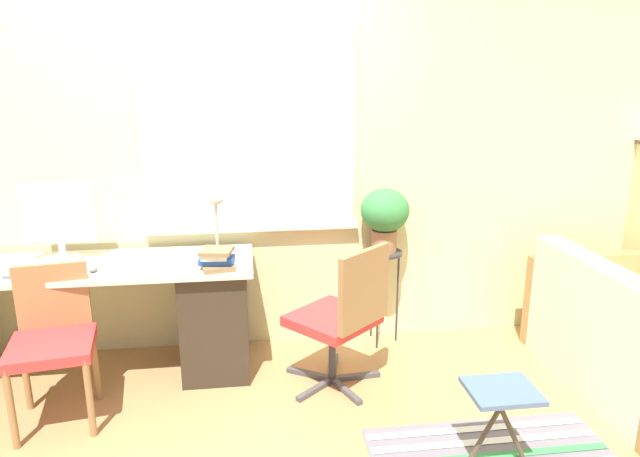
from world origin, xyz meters
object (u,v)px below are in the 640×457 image
Objects in this scene: monitor at (59,221)px; folding_stool at (501,398)px; office_chair_swivel at (342,316)px; desk_lamp at (216,220)px; book_stack at (217,259)px; plant_stand at (383,264)px; mouse at (93,269)px; potted_plant at (385,214)px; desk_chair_wooden at (52,338)px; couch_loveseat at (634,343)px; keyboard at (43,272)px.

folding_stool is (2.26, -1.24, -0.61)m from monitor.
monitor reaches higher than office_chair_swivel.
book_stack is at bearing -89.17° from desk_lamp.
monitor reaches higher than book_stack.
plant_stand is 1.38m from folding_stool.
plant_stand is (1.78, 0.36, -0.17)m from mouse.
monitor is 0.42m from mouse.
book_stack is 0.53× the size of folding_stool.
book_stack is at bearing -159.78° from potted_plant.
folding_stool is at bearing -28.77° from monitor.
desk_lamp is at bearing -67.57° from office_chair_swivel.
potted_plant is (0.37, 0.55, 0.47)m from office_chair_swivel.
mouse is 2.28m from folding_stool.
desk_chair_wooden is (-0.86, -0.46, -0.50)m from desk_lamp.
monitor is 0.71× the size of plant_stand.
potted_plant is (2.02, 0.10, -0.05)m from monitor.
mouse reaches higher than plant_stand.
mouse is at bearing 82.43° from couch_loveseat.
monitor reaches higher than plant_stand.
keyboard is 1.01m from desk_lamp.
mouse reaches higher than folding_stool.
office_chair_swivel is 1.34× the size of plant_stand.
mouse is at bearing 51.20° from desk_chair_wooden.
potted_plant is at bearing 20.22° from book_stack.
couch_loveseat is 3.07× the size of potted_plant.
keyboard is at bearing -47.10° from office_chair_swivel.
book_stack is at bearing -52.51° from office_chair_swivel.
desk_chair_wooden is at bearing -161.57° from plant_stand.
desk_chair_wooden is 1.25× the size of plant_stand.
potted_plant reaches higher than couch_loveseat.
book_stack reaches higher than couch_loveseat.
mouse is (0.27, 0.00, 0.01)m from keyboard.
keyboard is 2.09m from potted_plant.
monitor is 2.06m from plant_stand.
plant_stand is 1.61× the size of folding_stool.
desk_chair_wooden is at bearing -37.11° from office_chair_swivel.
mouse is 0.18× the size of folding_stool.
potted_plant is at bearing 59.85° from couch_loveseat.
potted_plant is at bearing 0.00° from plant_stand.
folding_stool is (1.33, -1.15, -0.61)m from desk_lamp.
couch_loveseat is (2.42, -0.37, -0.50)m from book_stack.
potted_plant is 1.48m from folding_stool.
mouse reaches higher than keyboard.
desk_lamp is at bearing 19.46° from desk_chair_wooden.
office_chair_swivel is 1.01m from folding_stool.
book_stack is (0.97, -0.04, 0.05)m from keyboard.
desk_chair_wooden is at bearing -82.76° from monitor.
couch_loveseat is at bearing 131.49° from office_chair_swivel.
monitor is 0.53× the size of office_chair_swivel.
desk_lamp is 0.47× the size of desk_chair_wooden.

